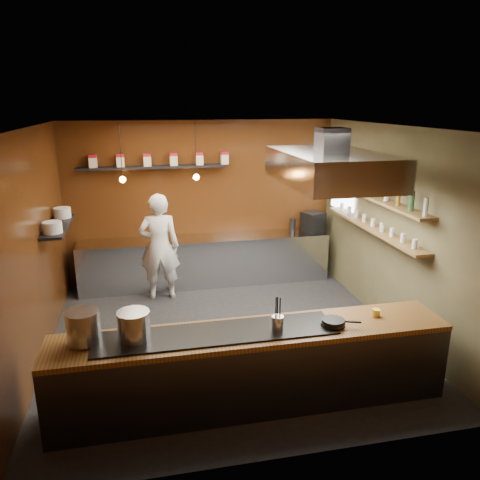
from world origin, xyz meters
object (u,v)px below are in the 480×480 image
object	(u,v)px
stockpot_large	(83,327)
espresso_machine	(313,222)
extractor_hood	(330,167)
chef	(160,247)
stockpot_small	(134,326)

from	to	relation	value
stockpot_large	espresso_machine	size ratio (longest dim) A/B	0.94
stockpot_large	extractor_hood	bearing A→B (deg)	19.91
extractor_hood	espresso_machine	distance (m)	3.07
stockpot_large	espresso_machine	xyz separation A→B (m)	(3.86, 3.71, -0.02)
extractor_hood	espresso_machine	world-z (taller)	extractor_hood
espresso_machine	chef	xyz separation A→B (m)	(-2.96, -0.54, -0.15)
extractor_hood	chef	xyz separation A→B (m)	(-2.17, 2.06, -1.58)
extractor_hood	stockpot_small	size ratio (longest dim) A/B	5.89
extractor_hood	chef	world-z (taller)	extractor_hood
stockpot_small	espresso_machine	bearing A→B (deg)	48.40
stockpot_small	chef	size ratio (longest dim) A/B	0.18
chef	stockpot_small	bearing A→B (deg)	85.92
extractor_hood	espresso_machine	size ratio (longest dim) A/B	5.42
stockpot_small	extractor_hood	bearing A→B (deg)	24.79
stockpot_large	stockpot_small	bearing A→B (deg)	-8.20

